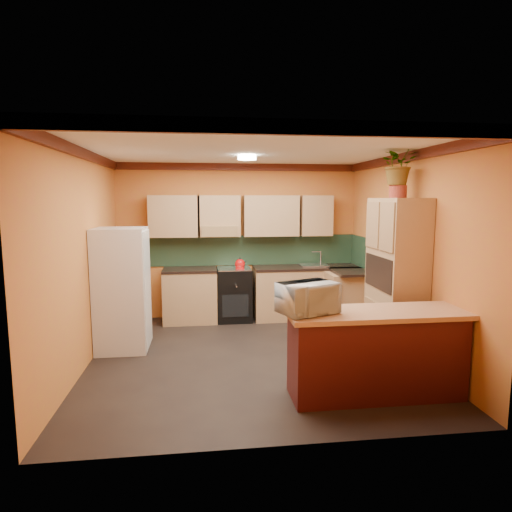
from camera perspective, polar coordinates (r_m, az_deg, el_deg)
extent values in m
plane|color=black|center=(5.86, -0.52, -13.28)|extent=(4.20, 4.20, 0.00)
cube|color=white|center=(5.51, -0.55, 13.99)|extent=(4.20, 4.20, 0.04)
cube|color=#C66435|center=(7.60, -2.34, 2.01)|extent=(4.20, 0.04, 2.70)
cube|color=#C66435|center=(3.48, 3.44, -4.63)|extent=(4.20, 0.04, 2.70)
cube|color=#C66435|center=(5.68, -22.07, -0.41)|extent=(0.04, 4.20, 2.70)
cube|color=#C66435|center=(6.13, 19.37, 0.25)|extent=(0.04, 4.20, 2.70)
cube|color=#223E29|center=(7.63, -0.46, 0.80)|extent=(3.70, 0.02, 0.53)
cube|color=#223E29|center=(7.41, 14.44, 0.36)|extent=(0.02, 1.40, 0.53)
cube|color=tan|center=(7.41, -1.48, 5.36)|extent=(3.10, 0.34, 0.70)
cylinder|color=white|center=(6.10, -1.21, 12.98)|extent=(0.26, 0.26, 0.06)
cube|color=tan|center=(7.51, 1.84, -5.09)|extent=(3.65, 0.60, 0.88)
cube|color=black|center=(7.42, 1.85, -1.62)|extent=(3.65, 0.62, 0.04)
cube|color=black|center=(7.44, -2.94, -5.10)|extent=(0.58, 0.58, 0.91)
cube|color=silver|center=(7.58, 7.66, -1.23)|extent=(0.48, 0.40, 0.03)
cube|color=tan|center=(7.31, 12.55, -5.62)|extent=(0.60, 0.80, 0.88)
cube|color=black|center=(7.22, 12.65, -2.06)|extent=(0.62, 0.80, 0.04)
cube|color=silver|center=(6.20, -17.45, -4.27)|extent=(0.68, 0.66, 1.70)
cube|color=tan|center=(5.84, 18.14, -3.01)|extent=(0.48, 0.90, 2.10)
cylinder|color=maroon|center=(5.79, 18.39, 8.13)|extent=(0.22, 0.22, 0.16)
imported|color=tan|center=(5.81, 18.54, 11.55)|extent=(0.50, 0.43, 0.53)
cube|color=#461011|center=(4.82, 15.65, -12.67)|extent=(1.80, 0.55, 0.88)
cube|color=tan|center=(4.68, 15.85, -7.32)|extent=(1.90, 0.65, 0.05)
imported|color=silver|center=(4.40, 6.91, -5.57)|extent=(0.67, 0.57, 0.31)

